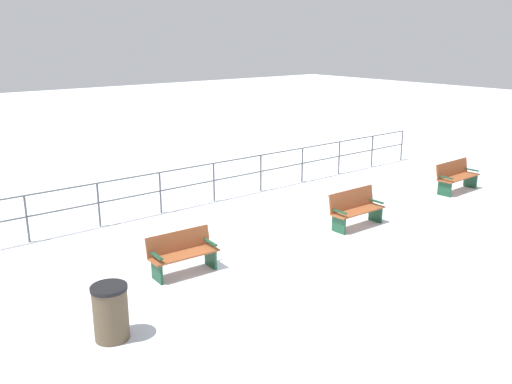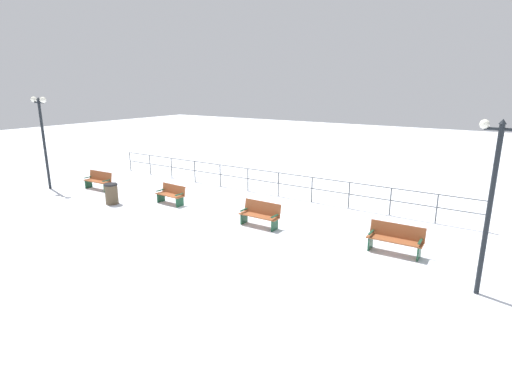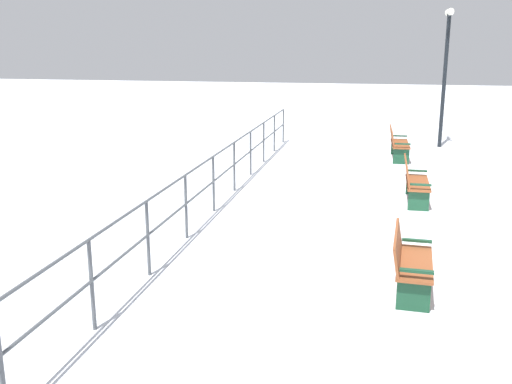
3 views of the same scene
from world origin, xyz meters
name	(u,v)px [view 2 (image 2 of 3)]	position (x,y,z in m)	size (l,w,h in m)	color
ground_plane	(211,214)	(0.00, 0.00, 0.00)	(80.00, 80.00, 0.00)	white
bench_nearest	(99,180)	(-0.05, -7.33, 0.47)	(0.57, 1.64, 0.90)	brown
bench_second	(171,194)	(-0.22, -2.44, 0.44)	(0.60, 1.45, 0.84)	brown
bench_third	(260,214)	(0.06, 2.44, 0.47)	(0.54, 1.57, 0.92)	brown
bench_fourth	(395,239)	(-0.18, 7.32, 0.48)	(0.59, 1.70, 0.92)	brown
lamppost_near	(42,127)	(1.25, -9.52, 3.13)	(0.28, 1.08, 4.56)	black
lamppost_middle	(493,187)	(1.25, 9.77, 2.79)	(0.22, 0.94, 4.40)	black
waterfront_railing	(263,178)	(-3.94, 0.00, 0.77)	(0.05, 19.24, 1.15)	#4C5156
trash_bin	(112,194)	(1.24, -4.64, 0.46)	(0.58, 0.58, 0.91)	brown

